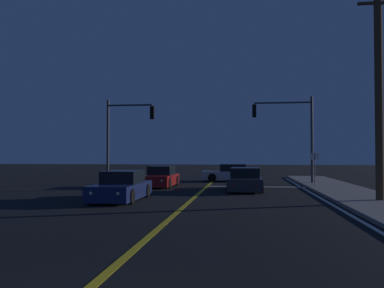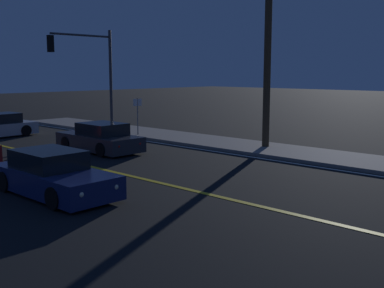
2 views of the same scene
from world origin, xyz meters
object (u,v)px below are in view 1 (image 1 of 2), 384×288
at_px(car_lead_oncoming_navy, 122,187).
at_px(traffic_signal_far_left, 124,128).
at_px(car_following_oncoming_red, 161,178).
at_px(car_mid_block_charcoal, 245,181).
at_px(utility_pole_right, 379,82).
at_px(street_sign_corner, 315,164).
at_px(traffic_signal_near_right, 291,126).
at_px(car_far_approaching_silver, 230,174).

relative_size(car_lead_oncoming_navy, traffic_signal_far_left, 0.78).
relative_size(car_following_oncoming_red, traffic_signal_far_left, 0.73).
bearing_deg(car_mid_block_charcoal, car_lead_oncoming_navy, -135.31).
height_order(traffic_signal_far_left, utility_pole_right, utility_pole_right).
xyz_separation_m(car_following_oncoming_red, street_sign_corner, (9.79, 0.01, 0.93)).
xyz_separation_m(car_lead_oncoming_navy, traffic_signal_far_left, (-2.71, 9.26, 3.35)).
xyz_separation_m(traffic_signal_far_left, street_sign_corner, (12.73, -1.40, -2.43)).
bearing_deg(car_lead_oncoming_navy, car_mid_block_charcoal, -136.26).
bearing_deg(traffic_signal_far_left, traffic_signal_near_right, 6.89).
bearing_deg(street_sign_corner, car_mid_block_charcoal, -151.26).
relative_size(car_mid_block_charcoal, street_sign_corner, 2.09).
relative_size(car_following_oncoming_red, car_mid_block_charcoal, 0.93).
height_order(car_following_oncoming_red, street_sign_corner, street_sign_corner).
distance_m(car_far_approaching_silver, traffic_signal_near_right, 6.37).
xyz_separation_m(car_far_approaching_silver, traffic_signal_far_left, (-7.26, -4.49, 3.35)).
bearing_deg(car_following_oncoming_red, utility_pole_right, 146.09).
bearing_deg(utility_pole_right, traffic_signal_far_left, 147.05).
height_order(car_mid_block_charcoal, utility_pole_right, utility_pole_right).
bearing_deg(car_following_oncoming_red, car_lead_oncoming_navy, 89.14).
relative_size(car_mid_block_charcoal, utility_pole_right, 0.46).
relative_size(car_following_oncoming_red, traffic_signal_near_right, 0.71).
bearing_deg(utility_pole_right, traffic_signal_near_right, 103.56).
bearing_deg(car_lead_oncoming_navy, street_sign_corner, -142.09).
bearing_deg(car_mid_block_charcoal, car_following_oncoming_red, 157.44).
xyz_separation_m(utility_pole_right, street_sign_corner, (-1.40, 7.75, -3.72)).
relative_size(traffic_signal_near_right, utility_pole_right, 0.61).
distance_m(car_following_oncoming_red, car_far_approaching_silver, 7.32).
bearing_deg(traffic_signal_near_right, car_far_approaching_silver, -35.57).
bearing_deg(car_lead_oncoming_navy, car_following_oncoming_red, -91.83).
bearing_deg(utility_pole_right, street_sign_corner, 100.23).
relative_size(car_following_oncoming_red, car_lead_oncoming_navy, 0.93).
xyz_separation_m(car_following_oncoming_red, utility_pole_right, (11.19, -7.74, 4.64)).
bearing_deg(street_sign_corner, car_lead_oncoming_navy, -141.87).
bearing_deg(car_following_oncoming_red, traffic_signal_far_left, -24.95).
relative_size(car_following_oncoming_red, utility_pole_right, 0.43).
bearing_deg(utility_pole_right, car_far_approaching_silver, 116.71).
relative_size(car_mid_block_charcoal, traffic_signal_far_left, 0.78).
distance_m(car_far_approaching_silver, traffic_signal_far_left, 9.17).
relative_size(car_mid_block_charcoal, traffic_signal_near_right, 0.76).
bearing_deg(car_mid_block_charcoal, traffic_signal_near_right, 59.17).
bearing_deg(car_lead_oncoming_navy, traffic_signal_near_right, -129.98).
bearing_deg(utility_pole_right, car_lead_oncoming_navy, -179.47).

